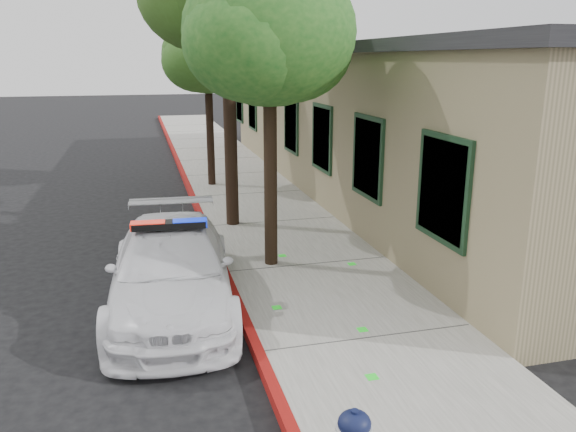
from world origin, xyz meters
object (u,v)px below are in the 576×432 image
at_px(clapboard_building, 413,119).
at_px(street_tree_near, 270,39).
at_px(street_tree_far, 209,59).
at_px(police_car, 172,269).

distance_m(clapboard_building, street_tree_near, 8.38).
bearing_deg(clapboard_building, street_tree_far, 165.92).
xyz_separation_m(police_car, street_tree_near, (1.91, 1.24, 3.53)).
relative_size(police_car, street_tree_near, 0.88).
distance_m(police_car, street_tree_far, 9.24).
xyz_separation_m(clapboard_building, street_tree_far, (-5.88, 1.48, 1.75)).
relative_size(clapboard_building, police_car, 4.39).
bearing_deg(street_tree_near, clapboard_building, 45.31).
xyz_separation_m(clapboard_building, street_tree_near, (-5.71, -5.77, 2.08)).
bearing_deg(street_tree_near, street_tree_far, 91.38).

